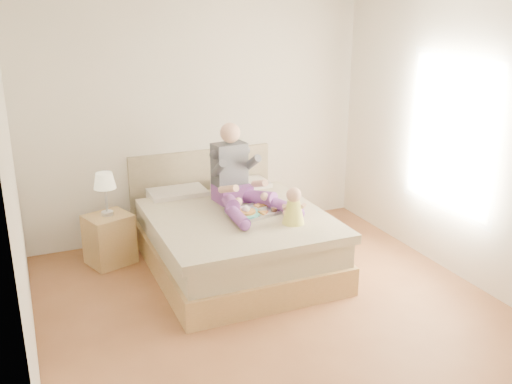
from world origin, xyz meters
name	(u,v)px	position (x,y,z in m)	size (l,w,h in m)	color
room	(286,146)	(0.08, 0.01, 1.51)	(4.02, 4.22, 2.71)	brown
bed	(232,235)	(0.00, 1.08, 0.32)	(1.70, 2.18, 1.00)	#9C7A49
nightstand	(109,239)	(-1.18, 1.60, 0.27)	(0.54, 0.51, 0.53)	#9C7A49
lamp	(105,183)	(-1.17, 1.61, 0.88)	(0.22, 0.22, 0.46)	silver
adult	(238,181)	(0.12, 1.20, 0.86)	(0.73, 1.08, 0.87)	#6E3586
tray	(254,210)	(0.17, 0.88, 0.64)	(0.57, 0.50, 0.14)	silver
baby	(293,209)	(0.41, 0.49, 0.76)	(0.24, 0.32, 0.36)	#E3E047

